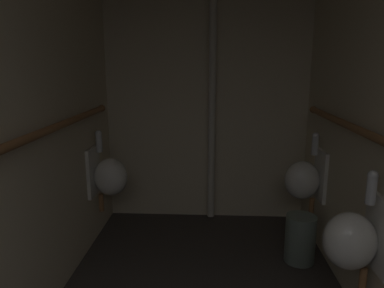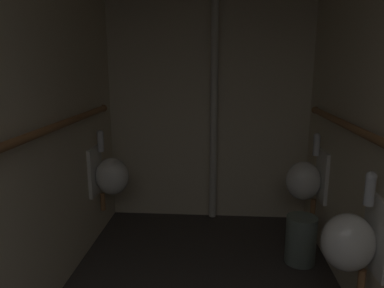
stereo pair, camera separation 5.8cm
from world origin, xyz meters
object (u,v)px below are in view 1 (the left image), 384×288
Objects in this scene: urinal_right_mid at (354,239)px; urinal_right_far at (305,179)px; waste_bin at (300,239)px; standpipe_back_wall at (212,103)px; urinal_left_mid at (108,176)px.

urinal_right_mid is 1.11m from urinal_right_far.
urinal_right_mid is 0.92m from waste_bin.
standpipe_back_wall is at bearing 132.21° from waste_bin.
waste_bin is at bearing -47.79° from standpipe_back_wall.
standpipe_back_wall is at bearing 116.61° from urinal_right_mid.
waste_bin is at bearing -105.41° from urinal_right_far.
standpipe_back_wall is at bearing 147.67° from urinal_right_far.
urinal_right_far is 1.90× the size of waste_bin.
standpipe_back_wall is 1.50m from waste_bin.
standpipe_back_wall is (-0.82, 0.52, 0.60)m from urinal_right_far.
urinal_right_mid is (1.74, -1.12, 0.00)m from urinal_left_mid.
urinal_right_mid is at bearing -32.65° from urinal_left_mid.
standpipe_back_wall is at bearing 28.85° from urinal_left_mid.
urinal_left_mid and urinal_right_mid have the same top height.
waste_bin is (-0.08, -0.29, -0.42)m from urinal_right_far.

